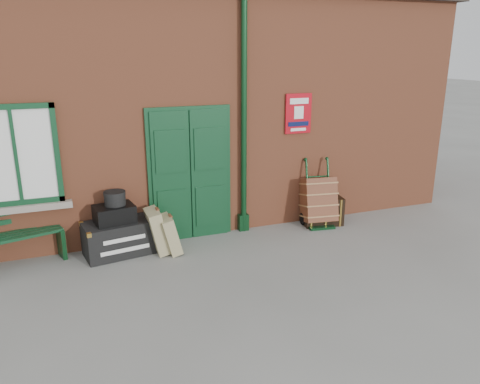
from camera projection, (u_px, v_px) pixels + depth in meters
name	position (u px, v px, depth m)	size (l,w,h in m)	color
ground	(237.00, 269.00, 6.96)	(80.00, 80.00, 0.00)	gray
station_building	(177.00, 100.00, 9.46)	(10.30, 4.30, 4.36)	#AC5837
bench	(3.00, 235.00, 6.92)	(1.68, 0.91, 0.99)	#103A1F
houdini_trunk	(120.00, 238.00, 7.42)	(1.09, 0.60, 0.54)	black
strongbox	(114.00, 214.00, 7.29)	(0.60, 0.43, 0.27)	black
hatbox	(115.00, 198.00, 7.25)	(0.33, 0.33, 0.22)	black
suitcase_back	(157.00, 231.00, 7.45)	(0.20, 0.50, 0.70)	tan
suitcase_front	(170.00, 234.00, 7.44)	(0.18, 0.45, 0.60)	tan
porter_trolley	(318.00, 200.00, 8.62)	(0.67, 0.71, 1.21)	#0C3317
dark_trunk	(322.00, 210.00, 8.73)	(0.72, 0.47, 0.52)	black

